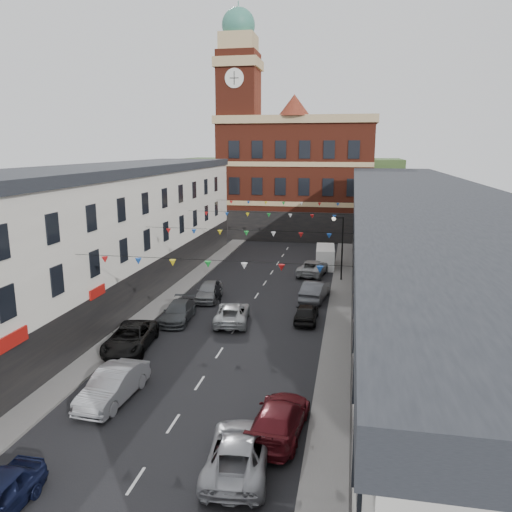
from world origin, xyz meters
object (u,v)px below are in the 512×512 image
Objects in this scene: car_left_d at (178,312)px; car_left_e at (209,291)px; street_lamp at (340,240)px; pedestrian at (218,293)px; car_right_b at (239,452)px; car_right_f at (313,267)px; moving_car at (232,313)px; car_right_c at (279,418)px; car_right_e at (315,290)px; car_left_b at (113,385)px; car_left_c at (130,338)px; car_right_d at (306,313)px; white_van at (325,257)px.

car_left_e is at bearing 76.94° from car_left_d.
pedestrian is at bearing -135.81° from street_lamp.
car_right_f reaches higher than car_right_b.
car_right_c is at bearing 103.99° from moving_car.
car_right_e is 8.44m from moving_car.
street_lamp is 1.25× the size of car_left_b.
pedestrian is at bearing 27.94° from car_right_e.
car_right_e is (1.27, 22.41, 0.08)m from car_right_b.
car_left_e reaches higher than car_right_b.
car_left_c is 12.29m from car_right_d.
white_van is (1.43, 33.92, 0.33)m from car_right_b.
car_right_f is at bearing 57.88° from car_left_c.
pedestrian is (-7.33, 17.06, 0.22)m from car_right_c.
car_right_b is at bearing -95.49° from white_van.
moving_car is at bearing 0.71° from car_left_d.
car_right_f is (-0.73, 27.80, -0.01)m from car_right_c.
street_lamp reaches higher than car_left_c.
car_right_d is at bearing -98.35° from car_right_b.
car_left_b is at bearing -93.56° from car_left_e.
car_left_c is 1.35× the size of car_right_d.
white_van reaches higher than car_left_c.
street_lamp is at bearing 70.85° from car_left_b.
white_van is at bearing -97.27° from car_right_b.
car_left_c is 1.09× the size of car_right_e.
car_right_f is 2.73× the size of pedestrian.
car_left_e is at bearing 93.33° from car_left_b.
car_left_e is 0.92× the size of white_van.
street_lamp reaches higher than car_left_e.
car_right_d is at bearing -34.86° from pedestrian.
car_right_f is 3.64m from white_van.
car_right_c is 1.06× the size of car_right_e.
street_lamp is 4.46m from car_right_f.
car_right_d is 2.03× the size of pedestrian.
car_left_b is 31.14m from white_van.
car_left_c is at bearing 34.48° from car_right_d.
white_van reaches higher than car_left_b.
moving_car is 18.86m from white_van.
car_left_c is 10.82m from car_left_e.
car_right_e is (8.47, 18.40, 0.00)m from car_left_b.
pedestrian is (-7.41, -2.71, 0.17)m from car_right_e.
car_left_c is at bearing 57.76° from car_right_e.
pedestrian reaches higher than car_left_b.
car_left_e is 0.89× the size of moving_car.
street_lamp reaches higher than moving_car.
car_right_b is (7.20, -4.01, -0.08)m from car_left_b.
car_left_d is 17.13m from car_right_f.
car_right_d is (8.24, 13.04, -0.13)m from car_left_b.
moving_car reaches higher than car_right_d.
car_left_b is 12.28m from moving_car.
white_van is at bearing 53.21° from car_left_e.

